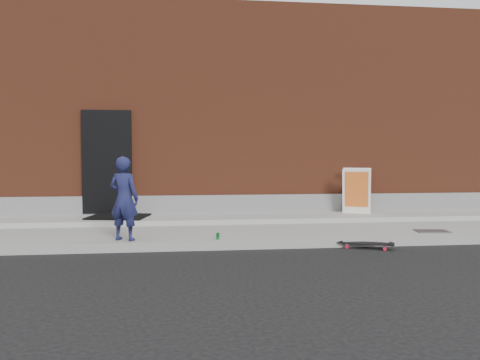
{
  "coord_description": "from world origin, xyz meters",
  "views": [
    {
      "loc": [
        -0.89,
        -7.5,
        1.54
      ],
      "look_at": [
        0.07,
        0.8,
        1.1
      ],
      "focal_mm": 35.0,
      "sensor_mm": 36.0,
      "label": 1
    }
  ],
  "objects": [
    {
      "name": "building",
      "position": [
        -0.0,
        6.99,
        2.5
      ],
      "size": [
        20.0,
        8.1,
        5.0
      ],
      "color": "brown",
      "rests_on": "ground"
    },
    {
      "name": "utility_plate",
      "position": [
        3.57,
        0.51,
        0.16
      ],
      "size": [
        0.61,
        0.43,
        0.02
      ],
      "primitive_type": "cube",
      "rotation": [
        0.0,
        0.0,
        -0.12
      ],
      "color": "#525257",
      "rests_on": "sidewalk"
    },
    {
      "name": "sidewalk",
      "position": [
        0.0,
        1.5,
        0.07
      ],
      "size": [
        20.0,
        3.0,
        0.15
      ],
      "primitive_type": "cube",
      "color": "gray",
      "rests_on": "ground"
    },
    {
      "name": "doormat",
      "position": [
        -2.3,
        2.43,
        0.27
      ],
      "size": [
        1.32,
        1.14,
        0.03
      ],
      "primitive_type": "cube",
      "rotation": [
        0.0,
        0.0,
        -0.19
      ],
      "color": "black",
      "rests_on": "apron"
    },
    {
      "name": "soda_can",
      "position": [
        -0.37,
        0.17,
        0.2
      ],
      "size": [
        0.08,
        0.08,
        0.11
      ],
      "primitive_type": "cylinder",
      "rotation": [
        0.0,
        0.0,
        0.37
      ],
      "color": "#1A863D",
      "rests_on": "sidewalk"
    },
    {
      "name": "ground",
      "position": [
        0.0,
        0.0,
        0.0
      ],
      "size": [
        80.0,
        80.0,
        0.0
      ],
      "primitive_type": "plane",
      "color": "black",
      "rests_on": "ground"
    },
    {
      "name": "skateboard",
      "position": [
        2.06,
        -0.12,
        0.08
      ],
      "size": [
        0.89,
        0.55,
        0.1
      ],
      "color": "red",
      "rests_on": "ground"
    },
    {
      "name": "child",
      "position": [
        -1.9,
        0.27,
        0.84
      ],
      "size": [
        0.59,
        0.5,
        1.38
      ],
      "primitive_type": "imported",
      "rotation": [
        0.0,
        0.0,
        2.74
      ],
      "color": "#191C47",
      "rests_on": "sidewalk"
    },
    {
      "name": "pizza_sign",
      "position": [
        2.92,
        2.58,
        0.76
      ],
      "size": [
        0.84,
        0.9,
        1.01
      ],
      "color": "white",
      "rests_on": "apron"
    },
    {
      "name": "apron",
      "position": [
        0.0,
        2.4,
        0.2
      ],
      "size": [
        20.0,
        1.2,
        0.1
      ],
      "primitive_type": "cube",
      "color": "gray",
      "rests_on": "sidewalk"
    }
  ]
}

